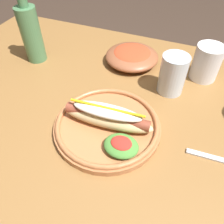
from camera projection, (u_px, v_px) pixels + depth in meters
ground_plane at (119, 217)px, 1.12m from camera, size 8.00×8.00×0.00m
dining_table at (125, 138)px, 0.66m from camera, size 1.33×0.84×0.74m
hot_dog_plate at (108, 124)px, 0.54m from camera, size 0.26×0.26×0.08m
fork at (220, 160)px, 0.49m from camera, size 0.12×0.03×0.00m
water_cup at (173, 74)px, 0.62m from camera, size 0.07×0.07×0.11m
extra_cup at (207, 63)px, 0.66m from camera, size 0.08×0.08×0.10m
glass_bottle at (31, 32)px, 0.71m from camera, size 0.06×0.06×0.24m
side_bowl at (132, 56)px, 0.74m from camera, size 0.17×0.17×0.05m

